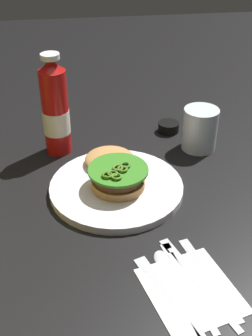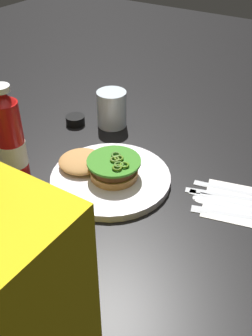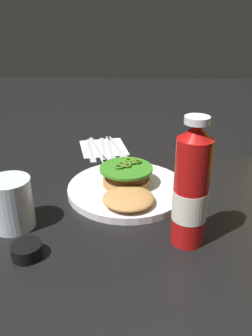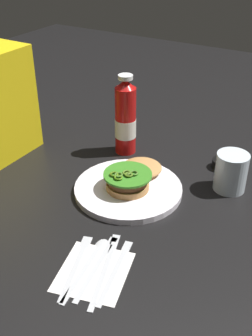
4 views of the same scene
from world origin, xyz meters
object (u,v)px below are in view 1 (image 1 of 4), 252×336
Objects in this scene: napkin at (191,290)px; steak_knife at (185,277)px; butter_knife at (206,270)px; ketchup_bottle at (55,110)px; water_glass at (200,129)px; condiment_cup at (169,127)px; spoon_utensil at (173,279)px; fork_utensil at (162,288)px; dinner_plate at (116,187)px; table_knife at (193,274)px; burger_sandwich at (115,170)px.

napkin is 0.76× the size of steak_knife.
napkin is at bearing -169.85° from steak_knife.
ketchup_bottle is at bearing 28.82° from butter_knife.
condiment_cup is (0.10, 0.06, -0.04)m from water_glass.
spoon_utensil is (0.02, 0.03, 0.00)m from napkin.
butter_knife is 0.04m from steak_knife.
condiment_cup is 0.55m from fork_utensil.
spoon_utensil is at bearing 158.48° from water_glass.
condiment_cup is (0.25, -0.17, 0.00)m from dinner_plate.
ketchup_bottle is at bearing 32.74° from dinner_plate.
ketchup_bottle is 1.61× the size of napkin.
spoon_utensil is at bearing -157.96° from ketchup_bottle.
table_knife and fork_utensil have the same top height.
water_glass reaches higher than butter_knife.
napkin is 0.03m from table_knife.
condiment_cup is (0.06, -0.29, -0.10)m from ketchup_bottle.
condiment_cup is at bearing -8.91° from napkin.
ketchup_bottle is 0.52m from butter_knife.
water_glass is at bearing -95.90° from ketchup_bottle.
butter_knife is 0.89× the size of table_knife.
butter_knife reaches higher than napkin.
dinner_plate is at bearing 8.24° from fork_utensil.
condiment_cup reaches higher than fork_utensil.
table_knife is at bearing -159.04° from dinner_plate.
napkin is 0.03m from steak_knife.
butter_knife is (-0.50, 0.05, -0.01)m from condiment_cup.
spoon_utensil reaches higher than napkin.
napkin is (-0.32, -0.09, -0.04)m from burger_sandwich.
table_knife is 0.06m from fork_utensil.
condiment_cup is at bearing -13.90° from fork_utensil.
steak_knife is at bearing -163.96° from burger_sandwich.
fork_utensil is (-0.03, 0.08, 0.00)m from butter_knife.
steak_knife is 1.00× the size of spoon_utensil.
spoon_utensil is (-0.01, 0.06, 0.00)m from butter_knife.
ketchup_bottle is 1.14× the size of table_knife.
butter_knife is at bearing -80.73° from table_knife.
napkin is at bearing 171.09° from condiment_cup.
dinner_plate is 0.28m from butter_knife.
napkin is at bearing -163.17° from dinner_plate.
burger_sandwich is 0.30m from table_knife.
burger_sandwich reaches higher than butter_knife.
fork_utensil is at bearing -171.76° from dinner_plate.
water_glass reaches higher than dinner_plate.
condiment_cup is 0.55m from napkin.
burger_sandwich is 3.77× the size of condiment_cup.
ketchup_bottle is 2.33× the size of water_glass.
fork_utensil is (-0.31, -0.04, -0.03)m from burger_sandwich.
butter_knife is 0.02m from table_knife.
table_knife is at bearing 99.27° from butter_knife.
dinner_plate is 1.52× the size of fork_utensil.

